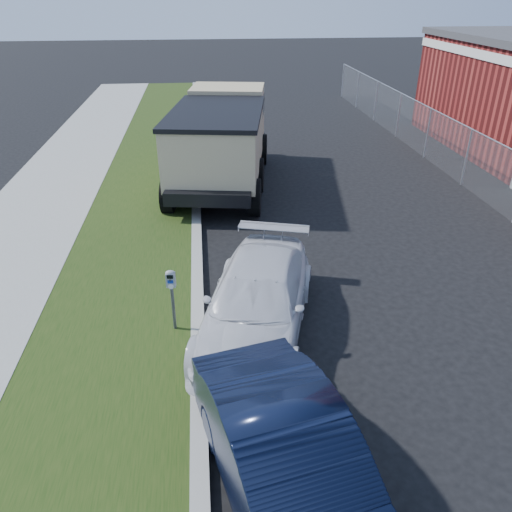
{
  "coord_description": "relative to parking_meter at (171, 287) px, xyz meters",
  "views": [
    {
      "loc": [
        -2.35,
        -7.59,
        5.67
      ],
      "look_at": [
        -1.4,
        1.0,
        1.0
      ],
      "focal_mm": 35.0,
      "sensor_mm": 36.0,
      "label": 1
    }
  ],
  "objects": [
    {
      "name": "white_wagon",
      "position": [
        1.52,
        0.04,
        -0.38
      ],
      "size": [
        2.94,
        4.7,
        1.27
      ],
      "primitive_type": "imported",
      "rotation": [
        0.0,
        0.0,
        -0.29
      ],
      "color": "silver",
      "rests_on": "ground"
    },
    {
      "name": "ground",
      "position": [
        3.01,
        0.02,
        -1.01
      ],
      "size": [
        120.0,
        120.0,
        0.0
      ],
      "primitive_type": "plane",
      "color": "black",
      "rests_on": "ground"
    },
    {
      "name": "dump_truck",
      "position": [
        1.31,
        8.22,
        0.49
      ],
      "size": [
        3.64,
        7.13,
        2.67
      ],
      "rotation": [
        0.0,
        0.0,
        -0.16
      ],
      "color": "black",
      "rests_on": "ground"
    },
    {
      "name": "chainlink_fence",
      "position": [
        9.01,
        7.02,
        0.25
      ],
      "size": [
        0.06,
        30.06,
        30.0
      ],
      "color": "slate",
      "rests_on": "ground"
    },
    {
      "name": "parking_meter",
      "position": [
        0.0,
        0.0,
        0.0
      ],
      "size": [
        0.18,
        0.13,
        1.24
      ],
      "rotation": [
        0.0,
        0.0,
        -0.09
      ],
      "color": "#3F4247",
      "rests_on": "ground"
    },
    {
      "name": "navy_sedan",
      "position": [
        1.52,
        -3.73,
        -0.32
      ],
      "size": [
        2.37,
        4.41,
        1.38
      ],
      "primitive_type": "imported",
      "rotation": [
        0.0,
        0.0,
        0.23
      ],
      "color": "black",
      "rests_on": "ground"
    },
    {
      "name": "streetside",
      "position": [
        -2.55,
        2.02,
        -0.95
      ],
      "size": [
        6.12,
        50.0,
        0.15
      ],
      "color": "gray",
      "rests_on": "ground"
    }
  ]
}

